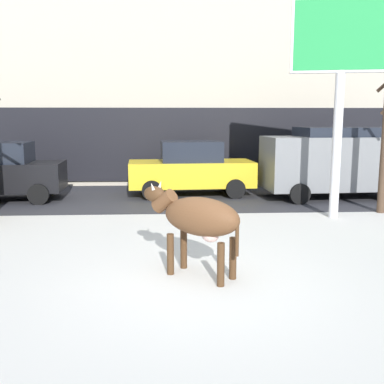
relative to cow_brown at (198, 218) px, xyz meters
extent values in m
plane|color=silver|center=(-0.04, -0.53, -0.99)|extent=(120.00, 120.00, 0.00)
cube|color=#333338|center=(-0.04, 7.72, -0.99)|extent=(60.00, 5.60, 0.01)
cube|color=#BCB29E|center=(-0.04, 13.30, 5.51)|extent=(44.00, 6.00, 13.00)
cube|color=black|center=(-0.04, 10.25, 0.61)|extent=(43.12, 0.10, 2.80)
ellipsoid|color=brown|center=(0.06, -0.04, 0.03)|extent=(1.48, 1.32, 0.64)
cylinder|color=#472D19|center=(-0.45, 0.10, -0.64)|extent=(0.12, 0.12, 0.70)
cylinder|color=#472D19|center=(-0.22, 0.41, -0.64)|extent=(0.12, 0.12, 0.70)
cylinder|color=#472D19|center=(0.33, -0.49, -0.64)|extent=(0.12, 0.12, 0.70)
cylinder|color=#472D19|center=(0.57, -0.18, -0.64)|extent=(0.12, 0.12, 0.70)
cylinder|color=brown|center=(-0.54, 0.41, 0.21)|extent=(0.54, 0.49, 0.44)
ellipsoid|color=#472D19|center=(-0.72, 0.54, 0.31)|extent=(0.50, 0.46, 0.28)
cone|color=beige|center=(-0.75, 0.43, 0.47)|extent=(0.12, 0.13, 0.15)
cone|color=beige|center=(-0.62, 0.60, 0.47)|extent=(0.12, 0.13, 0.15)
cylinder|color=#472D19|center=(0.59, -0.44, -0.22)|extent=(0.06, 0.06, 0.60)
ellipsoid|color=beige|center=(0.20, -0.15, -0.27)|extent=(0.37, 0.36, 0.20)
cylinder|color=silver|center=(3.89, 4.28, 0.91)|extent=(0.24, 0.24, 3.80)
cube|color=silver|center=(3.89, 4.28, 3.66)|extent=(2.51, 0.72, 1.82)
cube|color=green|center=(3.89, 4.25, 3.66)|extent=(2.38, 0.66, 1.70)
cube|color=black|center=(-5.62, 7.30, -0.22)|extent=(3.60, 1.91, 0.90)
cube|color=#1E232D|center=(-5.77, 7.29, 0.55)|extent=(1.89, 1.60, 0.64)
cylinder|color=black|center=(-4.54, 8.21, -0.67)|extent=(0.65, 0.26, 0.64)
cylinder|color=black|center=(-4.44, 6.52, -0.67)|extent=(0.65, 0.26, 0.64)
cube|color=gold|center=(0.29, 8.04, -0.25)|extent=(4.30, 2.01, 0.84)
cube|color=#1E232D|center=(0.29, 8.04, 0.51)|extent=(2.09, 1.67, 0.68)
cylinder|color=black|center=(1.60, 9.00, -0.67)|extent=(0.65, 0.26, 0.64)
cylinder|color=black|center=(1.71, 7.24, -0.67)|extent=(0.65, 0.26, 0.64)
cylinder|color=black|center=(-1.12, 8.84, -0.67)|extent=(0.65, 0.26, 0.64)
cylinder|color=black|center=(-1.02, 7.08, -0.67)|extent=(0.65, 0.26, 0.64)
cube|color=slate|center=(4.97, 7.21, 0.18)|extent=(4.71, 2.17, 1.70)
cube|color=#1E232D|center=(5.27, 7.23, 1.18)|extent=(3.09, 1.85, 0.30)
cylinder|color=black|center=(6.40, 8.25, -0.67)|extent=(0.65, 0.26, 0.64)
cylinder|color=black|center=(3.42, 8.07, -0.67)|extent=(0.65, 0.26, 0.64)
cylinder|color=black|center=(3.53, 6.18, -0.67)|extent=(0.65, 0.26, 0.64)
cylinder|color=#282833|center=(0.92, 10.54, -0.55)|extent=(0.24, 0.24, 0.88)
cube|color=#2D4C93|center=(0.92, 10.54, 0.21)|extent=(0.36, 0.22, 0.64)
sphere|color=tan|center=(0.92, 10.54, 0.64)|extent=(0.20, 0.20, 0.20)
cylinder|color=#282833|center=(-3.29, 10.54, -0.55)|extent=(0.24, 0.24, 0.88)
cube|color=#2D4C93|center=(-3.29, 10.54, 0.21)|extent=(0.36, 0.22, 0.64)
sphere|color=tan|center=(-3.29, 10.54, 0.64)|extent=(0.20, 0.20, 0.20)
cylinder|color=#282833|center=(0.32, 10.54, -0.55)|extent=(0.24, 0.24, 0.88)
cube|color=#2D4C93|center=(0.32, 10.54, 0.21)|extent=(0.36, 0.22, 0.64)
sphere|color=beige|center=(0.32, 10.54, 0.64)|extent=(0.20, 0.20, 0.20)
camera|label=1|loc=(-0.47, -7.20, 1.62)|focal=42.09mm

